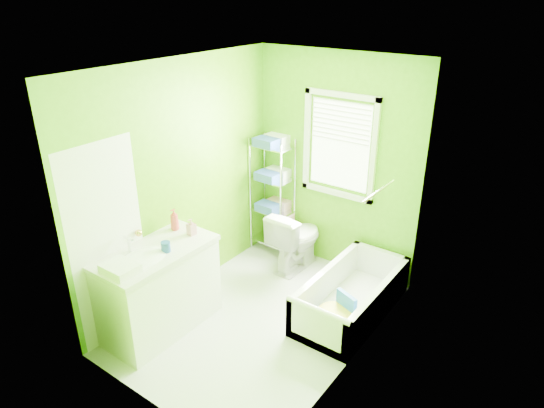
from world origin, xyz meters
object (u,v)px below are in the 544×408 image
Objects in this scene: wire_shelf_unit at (274,184)px; bathtub at (350,302)px; toilet at (296,239)px; vanity at (158,287)px.

bathtub is at bearing -24.17° from wire_shelf_unit.
wire_shelf_unit is at bearing -19.82° from toilet.
vanity is 0.77× the size of wire_shelf_unit.
bathtub is 1.89× the size of toilet.
toilet is (-1.00, 0.47, 0.24)m from bathtub.
toilet is 1.85m from vanity.
wire_shelf_unit is (-0.47, 0.19, 0.56)m from toilet.
bathtub is 1.79m from wire_shelf_unit.
vanity is at bearing 77.15° from toilet.
toilet is at bearing -21.62° from wire_shelf_unit.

